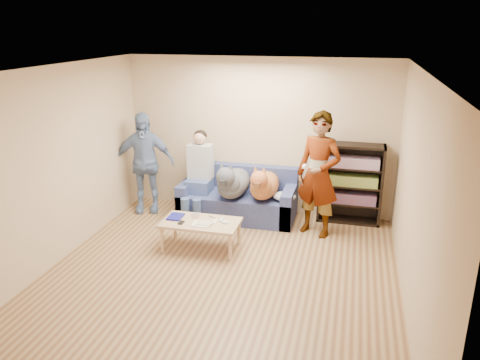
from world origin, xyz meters
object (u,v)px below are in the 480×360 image
(coffee_table, at_px, (201,224))
(camera_silver, at_px, (195,216))
(person_standing_left, at_px, (144,163))
(bookshelf, at_px, (350,182))
(person_standing_right, at_px, (319,175))
(sofa, at_px, (238,200))
(person_seated, at_px, (199,172))
(dog_gray, at_px, (232,182))
(notebook_blue, at_px, (176,217))
(dog_tan, at_px, (264,185))

(coffee_table, bearing_deg, camera_silver, 135.00)
(person_standing_left, height_order, bookshelf, person_standing_left)
(person_standing_right, height_order, coffee_table, person_standing_right)
(camera_silver, xyz_separation_m, sofa, (0.35, 1.18, -0.16))
(person_seated, bearing_deg, dog_gray, -10.86)
(person_standing_left, xyz_separation_m, camera_silver, (1.26, -1.04, -0.42))
(notebook_blue, relative_size, sofa, 0.14)
(person_seated, bearing_deg, sofa, 11.16)
(notebook_blue, distance_m, person_seated, 1.17)
(person_standing_right, relative_size, dog_gray, 1.48)
(bookshelf, bearing_deg, notebook_blue, -148.59)
(person_standing_right, xyz_separation_m, person_standing_left, (-2.94, 0.24, -0.09))
(notebook_blue, xyz_separation_m, dog_tan, (1.09, 1.07, 0.22))
(sofa, height_order, person_seated, person_seated)
(dog_gray, relative_size, coffee_table, 1.17)
(camera_silver, xyz_separation_m, coffee_table, (0.12, -0.12, -0.07))
(person_standing_left, relative_size, dog_tan, 1.46)
(dog_tan, xyz_separation_m, coffee_table, (-0.69, -1.12, -0.28))
(person_standing_left, xyz_separation_m, bookshelf, (3.41, 0.38, -0.18))
(person_seated, height_order, dog_tan, person_seated)
(person_standing_left, xyz_separation_m, sofa, (1.61, 0.14, -0.58))
(person_seated, height_order, dog_gray, person_seated)
(camera_silver, height_order, dog_tan, dog_tan)
(person_standing_left, xyz_separation_m, coffee_table, (1.38, -1.16, -0.49))
(person_seated, distance_m, coffee_table, 1.31)
(dog_tan, distance_m, bookshelf, 1.40)
(sofa, distance_m, coffee_table, 1.32)
(bookshelf, bearing_deg, person_standing_left, -173.69)
(dog_gray, bearing_deg, camera_silver, -108.28)
(notebook_blue, distance_m, sofa, 1.41)
(camera_silver, distance_m, dog_tan, 1.30)
(person_standing_left, distance_m, bookshelf, 3.43)
(dog_gray, bearing_deg, person_standing_right, -5.69)
(camera_silver, relative_size, coffee_table, 0.10)
(person_standing_left, bearing_deg, person_standing_right, -20.24)
(coffee_table, bearing_deg, person_seated, 109.51)
(notebook_blue, bearing_deg, person_seated, 90.77)
(camera_silver, distance_m, dog_gray, 1.01)
(camera_silver, distance_m, coffee_table, 0.18)
(dog_tan, bearing_deg, person_seated, 177.18)
(notebook_blue, height_order, dog_tan, dog_tan)
(person_standing_right, distance_m, person_seated, 2.00)
(dog_tan, height_order, bookshelf, bookshelf)
(person_standing_left, relative_size, coffee_table, 1.57)
(notebook_blue, height_order, camera_silver, camera_silver)
(person_seated, distance_m, dog_tan, 1.11)
(sofa, relative_size, dog_gray, 1.48)
(notebook_blue, distance_m, camera_silver, 0.29)
(person_standing_left, relative_size, sofa, 0.91)
(sofa, xyz_separation_m, coffee_table, (-0.23, -1.30, 0.09))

